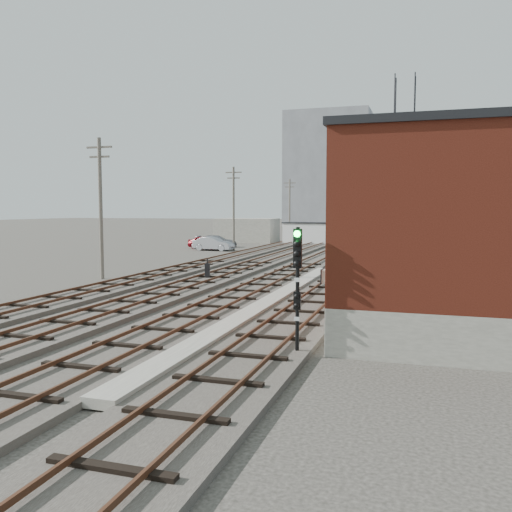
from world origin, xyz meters
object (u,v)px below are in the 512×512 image
at_px(site_trailer, 310,233).
at_px(car_red, 206,242).
at_px(switch_stand, 207,271).
at_px(signal_mast, 297,282).
at_px(car_silver, 213,244).
at_px(car_grey, 217,241).

xyz_separation_m(site_trailer, car_red, (-9.56, -11.24, -0.68)).
distance_m(switch_stand, car_red, 26.96).
xyz_separation_m(signal_mast, car_silver, (-18.27, 38.52, -1.58)).
height_order(signal_mast, site_trailer, signal_mast).
xyz_separation_m(car_red, car_silver, (1.67, -1.85, 0.00)).
bearing_deg(site_trailer, car_grey, -135.20).
bearing_deg(car_red, signal_mast, -136.32).
height_order(signal_mast, car_silver, signal_mast).
xyz_separation_m(signal_mast, switch_stand, (-9.42, 15.55, -1.72)).
bearing_deg(car_grey, switch_stand, -170.22).
height_order(signal_mast, car_grey, signal_mast).
relative_size(site_trailer, car_silver, 1.54).
distance_m(switch_stand, site_trailer, 36.08).
xyz_separation_m(site_trailer, car_grey, (-9.55, -7.89, -0.72)).
bearing_deg(signal_mast, site_trailer, 101.37).
bearing_deg(car_grey, site_trailer, -61.11).
bearing_deg(switch_stand, car_silver, 97.09).
relative_size(signal_mast, car_red, 0.92).
relative_size(signal_mast, site_trailer, 0.57).
relative_size(signal_mast, switch_stand, 3.09).
bearing_deg(switch_stand, signal_mast, -72.77).
bearing_deg(car_grey, signal_mast, -166.17).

